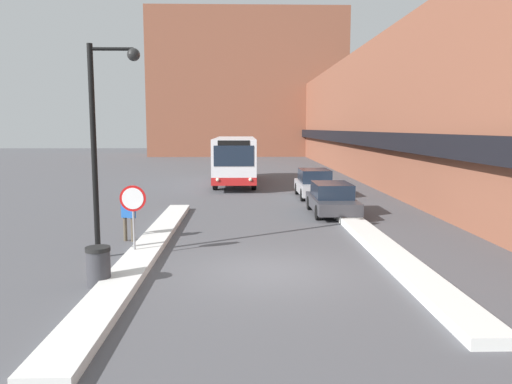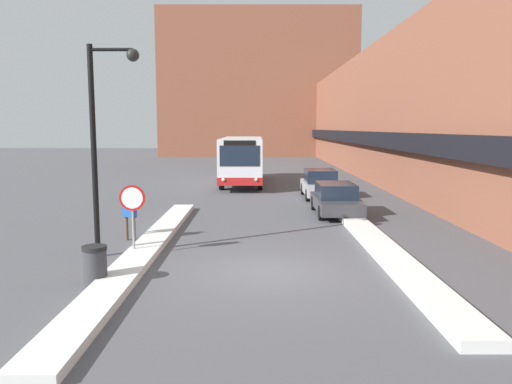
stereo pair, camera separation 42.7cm
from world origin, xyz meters
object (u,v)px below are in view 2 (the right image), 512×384
(parked_car_middle, at_px, (319,184))
(trash_bin, at_px, (94,265))
(pedestrian, at_px, (129,212))
(parked_car_front, at_px, (335,199))
(street_lamp, at_px, (102,127))
(stop_sign, at_px, (132,205))
(city_bus, at_px, (241,159))

(parked_car_middle, distance_m, trash_bin, 16.73)
(parked_car_middle, bearing_deg, pedestrian, -126.68)
(parked_car_front, relative_size, street_lamp, 0.69)
(parked_car_middle, xyz_separation_m, stop_sign, (-7.07, -12.30, 0.76))
(trash_bin, bearing_deg, city_bus, 82.28)
(city_bus, xyz_separation_m, parked_car_middle, (4.38, -6.72, -0.94))
(parked_car_front, xyz_separation_m, pedestrian, (-7.67, -4.99, 0.29))
(street_lamp, relative_size, pedestrian, 3.73)
(street_lamp, bearing_deg, parked_car_front, 42.27)
(city_bus, bearing_deg, parked_car_front, -70.00)
(parked_car_middle, distance_m, stop_sign, 14.21)
(city_bus, distance_m, street_lamp, 19.54)
(parked_car_middle, height_order, trash_bin, parked_car_middle)
(parked_car_front, bearing_deg, trash_bin, -126.98)
(parked_car_middle, distance_m, pedestrian, 12.85)
(parked_car_front, xyz_separation_m, stop_sign, (-7.07, -6.99, 0.83))
(trash_bin, bearing_deg, stop_sign, 84.59)
(parked_car_middle, relative_size, pedestrian, 2.61)
(stop_sign, height_order, pedestrian, stop_sign)
(city_bus, distance_m, parked_car_front, 12.84)
(parked_car_front, distance_m, pedestrian, 9.16)
(parked_car_middle, height_order, stop_sign, stop_sign)
(street_lamp, bearing_deg, stop_sign, 8.00)
(pedestrian, bearing_deg, city_bus, 98.72)
(city_bus, bearing_deg, stop_sign, -98.05)
(city_bus, height_order, parked_car_front, city_bus)
(parked_car_middle, bearing_deg, trash_bin, -115.98)
(pedestrian, bearing_deg, street_lamp, -73.98)
(stop_sign, xyz_separation_m, street_lamp, (-0.74, -0.10, 2.27))
(pedestrian, bearing_deg, parked_car_middle, 72.99)
(parked_car_middle, relative_size, trash_bin, 4.47)
(street_lamp, height_order, trash_bin, street_lamp)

